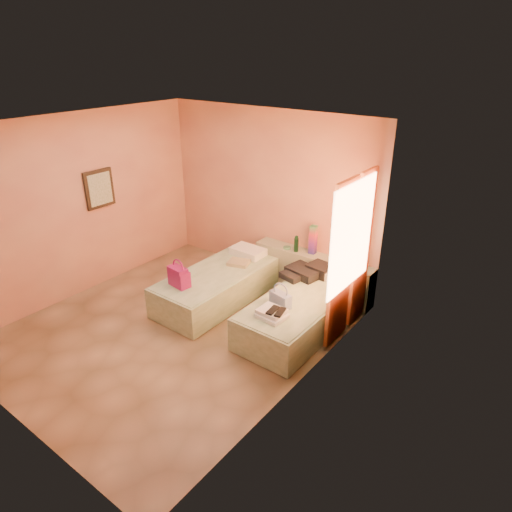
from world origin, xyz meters
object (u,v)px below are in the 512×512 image
at_px(headboard_ledge, 312,273).
at_px(flower_vase, 357,256).
at_px(green_book, 336,259).
at_px(towel_stack, 272,314).
at_px(bed_left, 216,287).
at_px(magenta_handbag, 179,276).
at_px(blue_handbag, 280,300).
at_px(bed_right, 300,314).
at_px(water_bottle, 296,244).

distance_m(headboard_ledge, flower_vase, 0.84).
distance_m(green_book, towel_stack, 1.72).
bearing_deg(bed_left, towel_stack, -19.90).
relative_size(green_book, flower_vase, 0.61).
bearing_deg(flower_vase, towel_stack, -99.73).
xyz_separation_m(bed_left, towel_stack, (1.42, -0.52, 0.30)).
xyz_separation_m(green_book, towel_stack, (0.01, -1.72, -0.11)).
bearing_deg(green_book, magenta_handbag, -129.20).
bearing_deg(blue_handbag, green_book, 99.15).
distance_m(headboard_ledge, towel_stack, 1.75).
xyz_separation_m(headboard_ledge, magenta_handbag, (-1.16, -1.80, 0.32)).
bearing_deg(green_book, headboard_ledge, -174.57).
bearing_deg(towel_stack, headboard_ledge, 103.23).
xyz_separation_m(bed_right, green_book, (-0.05, 1.08, 0.41)).
relative_size(bed_right, towel_stack, 5.71).
bearing_deg(bed_left, green_book, 40.59).
distance_m(bed_right, towel_stack, 0.70).
bearing_deg(flower_vase, headboard_ledge, -174.09).
relative_size(bed_left, bed_right, 1.00).
height_order(water_bottle, magenta_handbag, water_bottle).
height_order(water_bottle, flower_vase, flower_vase).
bearing_deg(bed_left, flower_vase, 35.94).
bearing_deg(towel_stack, bed_left, 159.94).
height_order(green_book, magenta_handbag, magenta_handbag).
relative_size(headboard_ledge, blue_handbag, 6.73).
bearing_deg(flower_vase, magenta_handbag, -134.71).
relative_size(bed_right, green_book, 11.40).
bearing_deg(green_book, water_bottle, -171.36).
height_order(bed_left, blue_handbag, blue_handbag).
relative_size(headboard_ledge, bed_left, 1.02).
bearing_deg(flower_vase, bed_right, -103.18).
xyz_separation_m(headboard_ledge, flower_vase, (0.70, 0.07, 0.47)).
bearing_deg(flower_vase, green_book, -172.45).
bearing_deg(magenta_handbag, bed_left, 85.65).
height_order(headboard_ledge, magenta_handbag, magenta_handbag).
relative_size(headboard_ledge, towel_stack, 5.86).
xyz_separation_m(bed_left, bed_right, (1.46, 0.12, 0.00)).
xyz_separation_m(headboard_ledge, towel_stack, (0.40, -1.69, 0.23)).
relative_size(green_book, towel_stack, 0.50).
height_order(headboard_ledge, flower_vase, flower_vase).
distance_m(bed_left, blue_handbag, 1.41).
relative_size(bed_right, blue_handbag, 6.57).
distance_m(magenta_handbag, blue_handbag, 1.54).
xyz_separation_m(flower_vase, blue_handbag, (-0.37, -1.47, -0.20)).
height_order(water_bottle, blue_handbag, water_bottle).
distance_m(bed_left, green_book, 1.89).
bearing_deg(magenta_handbag, blue_handbag, 22.86).
relative_size(blue_handbag, towel_stack, 0.87).
bearing_deg(bed_right, bed_left, -175.21).
distance_m(green_book, flower_vase, 0.34).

